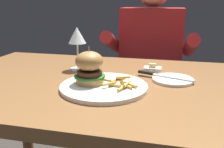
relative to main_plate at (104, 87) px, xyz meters
name	(u,v)px	position (x,y,z in m)	size (l,w,h in m)	color
dining_table	(110,105)	(0.00, 0.09, -0.10)	(1.30, 0.76, 0.74)	brown
main_plate	(104,87)	(0.00, 0.00, 0.00)	(0.29, 0.29, 0.01)	white
burger_sandwich	(89,68)	(-0.05, 0.01, 0.06)	(0.10, 0.10, 0.13)	tan
fries_pile	(121,83)	(0.06, 0.00, 0.02)	(0.12, 0.09, 0.03)	gold
wine_glass	(77,37)	(-0.17, 0.21, 0.13)	(0.07, 0.07, 0.18)	silver
bread_plate	(173,80)	(0.22, 0.14, 0.00)	(0.15, 0.15, 0.01)	white
table_knife	(160,75)	(0.17, 0.16, 0.01)	(0.21, 0.09, 0.01)	silver
butter_dish	(153,69)	(0.14, 0.24, 0.00)	(0.07, 0.05, 0.04)	white
diner_person	(150,77)	(0.09, 0.74, -0.18)	(0.51, 0.36, 1.18)	#282833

